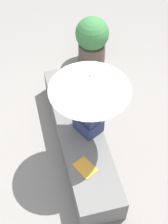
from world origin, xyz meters
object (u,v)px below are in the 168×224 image
(planter_far, at_px, (92,39))
(parasol, at_px, (90,83))
(person_seated, at_px, (89,110))
(magazine, at_px, (85,168))
(handbag_black, at_px, (71,79))

(planter_far, bearing_deg, parasol, -16.21)
(person_seated, height_order, parasol, parasol)
(person_seated, xyz_separation_m, magazine, (0.59, -0.19, -0.38))
(planter_far, bearing_deg, handbag_black, -30.74)
(person_seated, xyz_separation_m, parasol, (0.07, -0.01, 0.58))
(person_seated, bearing_deg, parasol, -9.38)
(person_seated, relative_size, magazine, 3.21)
(parasol, distance_m, magazine, 1.11)
(person_seated, xyz_separation_m, planter_far, (-1.83, 0.54, -0.34))
(person_seated, relative_size, handbag_black, 2.58)
(magazine, distance_m, planter_far, 2.53)
(handbag_black, bearing_deg, planter_far, 149.26)
(parasol, height_order, magazine, parasol)
(handbag_black, xyz_separation_m, magazine, (1.43, -0.14, -0.16))
(parasol, bearing_deg, person_seated, 170.62)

